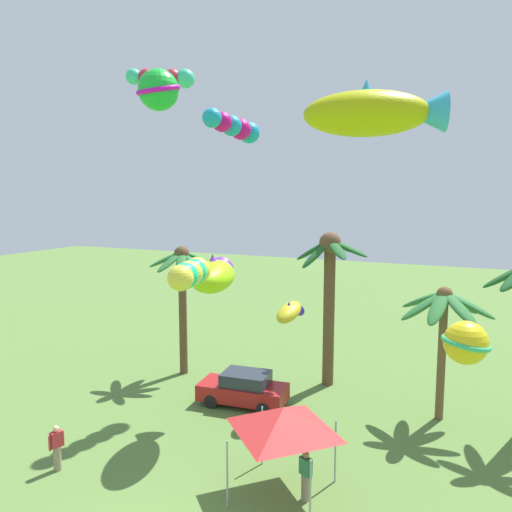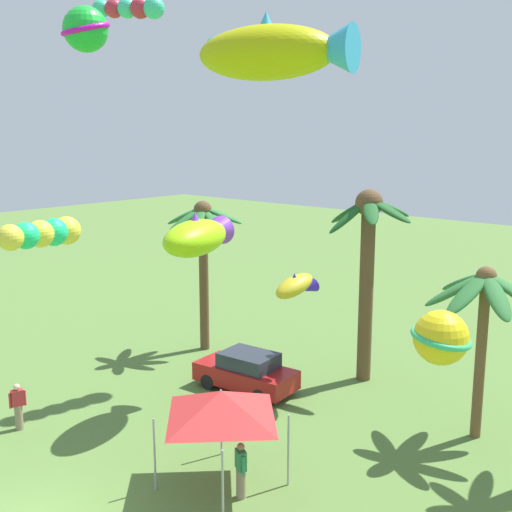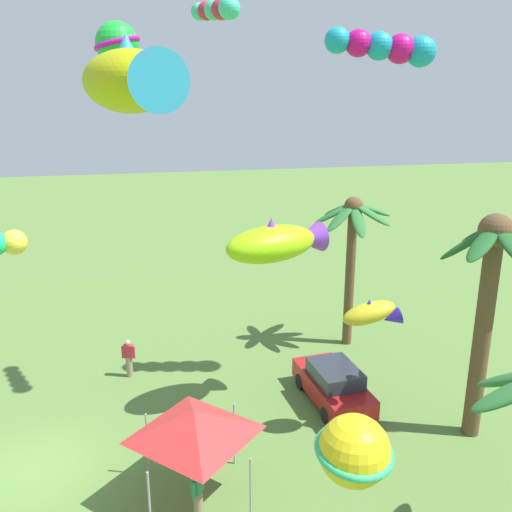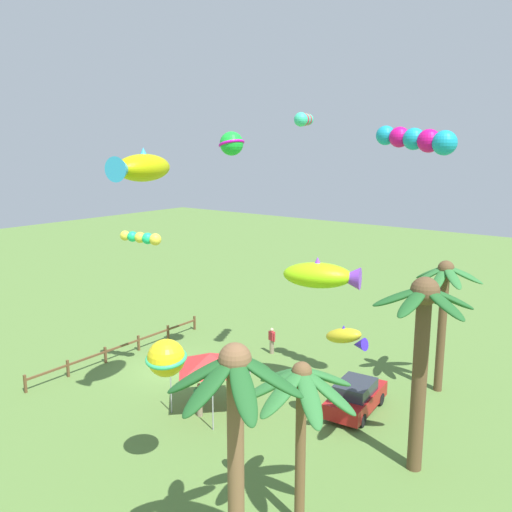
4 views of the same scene
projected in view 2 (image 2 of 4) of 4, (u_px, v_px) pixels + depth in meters
The scene contains 15 objects.
palm_tree_0 at pixel (203, 239), 28.00m from camera, with size 3.23×3.49×6.74m.
palm_tree_1 at pixel (485, 303), 19.79m from camera, with size 3.88×3.76×5.64m.
palm_tree_2 at pixel (368, 246), 24.41m from camera, with size 3.66×3.53×7.57m.
parked_car_0 at pixel (246, 372), 24.19m from camera, with size 4.05×2.08×1.51m.
spectator_0 at pixel (241, 470), 17.08m from camera, with size 0.49×0.39×1.59m.
spectator_1 at pixel (18, 406), 21.02m from camera, with size 0.33×0.53×1.59m.
festival_tent at pixel (221, 404), 17.26m from camera, with size 2.86×2.86×2.85m.
kite_ball_0 at pixel (441, 338), 15.41m from camera, with size 1.93×1.93×1.34m.
kite_tube_1 at pixel (44, 233), 12.92m from camera, with size 1.15×2.14×0.67m.
kite_fish_2 at pixel (275, 51), 12.98m from camera, with size 3.60×2.26×1.37m.
kite_tube_3 at pixel (251, 57), 24.06m from camera, with size 1.41×3.72×1.28m.
kite_tube_4 at pixel (131, 8), 19.66m from camera, with size 2.31×1.30×0.69m.
kite_fish_5 at pixel (297, 286), 22.50m from camera, with size 1.00×2.07×1.07m.
kite_ball_6 at pixel (86, 29), 16.46m from camera, with size 1.51×1.51×1.17m.
kite_fish_7 at pixel (198, 236), 21.73m from camera, with size 2.65×3.94×1.52m.
Camera 2 is at (13.61, -6.68, 9.75)m, focal length 44.77 mm.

